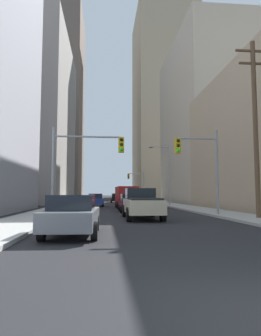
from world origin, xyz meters
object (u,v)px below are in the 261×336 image
Objects in this scene: sedan_grey at (72,215)px; traffic_signal_far_right at (137,181)px; traffic_signal_near_left at (85,156)px; traffic_signal_near_right at (199,158)px; sedan_blue at (96,200)px; cargo_van_red at (126,196)px; sedan_black at (116,198)px; sedan_maroon at (131,203)px; pickup_truck_beige at (142,204)px.

sedan_grey is 0.71× the size of traffic_signal_far_right.
traffic_signal_near_left and traffic_signal_near_right have the same top height.
traffic_signal_near_right is (7.59, -15.60, 3.24)m from sedan_blue.
cargo_van_red reaches higher than sedan_black.
traffic_signal_far_right is (7.45, 21.59, 3.25)m from sedan_blue.
sedan_black is (-0.26, 17.76, -0.52)m from cargo_van_red.
sedan_maroon is at bearing 129.95° from traffic_signal_near_right.
traffic_signal_near_left reaches higher than sedan_black.
sedan_grey is at bearing -99.51° from traffic_signal_far_right.
sedan_grey is 0.71× the size of traffic_signal_near_right.
cargo_van_red is 12.20m from traffic_signal_near_left.
traffic_signal_far_right is at bearing 90.22° from traffic_signal_near_right.
cargo_van_red is at bearing 89.98° from pickup_truck_beige.
traffic_signal_far_right is at bearing 83.94° from pickup_truck_beige.
pickup_truck_beige is 5.46m from traffic_signal_near_right.
traffic_signal_near_left reaches higher than sedan_blue.
sedan_blue is 23.07m from traffic_signal_far_right.
sedan_blue is at bearing -102.91° from sedan_black.
sedan_grey is 0.71× the size of traffic_signal_near_left.
traffic_signal_near_right is (7.90, -0.00, -0.08)m from traffic_signal_near_left.
pickup_truck_beige is 1.03× the size of cargo_van_red.
pickup_truck_beige is 7.73m from sedan_grey.
pickup_truck_beige is at bearing -160.33° from traffic_signal_near_right.
traffic_signal_far_right reaches higher than sedan_grey.
sedan_black is 29.58m from traffic_signal_near_right.
cargo_van_red is 17.77m from sedan_black.
sedan_grey is 14.00m from sedan_maroon.
pickup_truck_beige is 6.69m from sedan_maroon.
traffic_signal_near_right is at bearing -50.05° from sedan_maroon.
sedan_black is (-0.26, 30.58, -0.16)m from pickup_truck_beige.
cargo_van_red reaches higher than pickup_truck_beige.
sedan_grey is at bearing -90.46° from sedan_blue.
cargo_van_red is 26.37m from traffic_signal_far_right.
sedan_black is at bearing 98.82° from traffic_signal_near_right.
sedan_grey is at bearing -132.82° from traffic_signal_near_right.
traffic_signal_far_right is at bearing 78.22° from traffic_signal_near_left.
sedan_grey is at bearing -95.00° from sedan_black.
pickup_truck_beige reaches higher than sedan_grey.
sedan_blue is 15.95m from traffic_signal_near_left.
sedan_maroon is 0.71× the size of traffic_signal_near_right.
traffic_signal_near_right is at bearing -0.01° from traffic_signal_near_left.
sedan_blue is (0.19, 24.00, 0.00)m from sedan_grey.
sedan_blue is 17.65m from traffic_signal_near_right.
sedan_grey is at bearing -100.18° from cargo_van_red.
traffic_signal_near_left is (-3.65, 1.52, 3.16)m from pickup_truck_beige.
pickup_truck_beige is 17.45m from sedan_blue.
traffic_signal_far_right reaches higher than sedan_black.
cargo_van_red is at bearing 110.61° from traffic_signal_near_right.
traffic_signal_far_right is (7.76, 37.19, -0.07)m from traffic_signal_near_left.
pickup_truck_beige is 12.82m from cargo_van_red.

